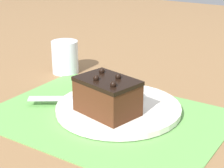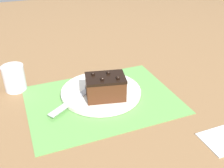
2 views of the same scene
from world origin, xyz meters
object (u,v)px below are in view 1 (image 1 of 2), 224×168
chocolate_cake (107,96)px  drinking_glass (65,57)px  cake_plate (118,108)px  serving_knife (106,97)px

chocolate_cake → drinking_glass: bearing=-34.9°
cake_plate → serving_knife: 0.04m
cake_plate → serving_knife: bearing=-18.9°
drinking_glass → serving_knife: bearing=150.2°
serving_knife → chocolate_cake: bearing=-177.3°
serving_knife → cake_plate: bearing=-142.8°
chocolate_cake → serving_knife: (0.04, -0.06, -0.03)m
cake_plate → chocolate_cake: 0.06m
chocolate_cake → drinking_glass: (0.25, -0.18, -0.01)m
serving_knife → drinking_glass: bearing=26.2°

